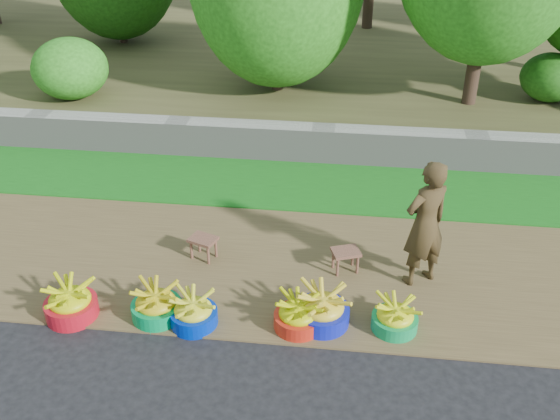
# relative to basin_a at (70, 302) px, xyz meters

# --- Properties ---
(ground_plane) EXTENTS (120.00, 120.00, 0.00)m
(ground_plane) POSITION_rel_basin_a_xyz_m (2.32, -0.17, -0.18)
(ground_plane) COLOR black
(ground_plane) RESTS_ON ground
(dirt_shoulder) EXTENTS (80.00, 2.50, 0.02)m
(dirt_shoulder) POSITION_rel_basin_a_xyz_m (2.32, 1.08, -0.17)
(dirt_shoulder) COLOR brown
(dirt_shoulder) RESTS_ON ground
(grass_verge) EXTENTS (80.00, 1.50, 0.04)m
(grass_verge) POSITION_rel_basin_a_xyz_m (2.32, 3.08, -0.16)
(grass_verge) COLOR #156516
(grass_verge) RESTS_ON ground
(retaining_wall) EXTENTS (80.00, 0.35, 0.55)m
(retaining_wall) POSITION_rel_basin_a_xyz_m (2.32, 3.93, 0.10)
(retaining_wall) COLOR gray
(retaining_wall) RESTS_ON ground
(earth_bank) EXTENTS (80.00, 10.00, 0.50)m
(earth_bank) POSITION_rel_basin_a_xyz_m (2.32, 8.83, 0.07)
(earth_bank) COLOR #474523
(earth_bank) RESTS_ON ground
(basin_a) EXTENTS (0.53, 0.53, 0.40)m
(basin_a) POSITION_rel_basin_a_xyz_m (0.00, 0.00, 0.00)
(basin_a) COLOR #AD101D
(basin_a) RESTS_ON ground
(basin_b) EXTENTS (0.51, 0.51, 0.38)m
(basin_b) POSITION_rel_basin_a_xyz_m (0.87, 0.08, -0.01)
(basin_b) COLOR #008844
(basin_b) RESTS_ON ground
(basin_c) EXTENTS (0.48, 0.48, 0.36)m
(basin_c) POSITION_rel_basin_a_xyz_m (1.27, 0.03, -0.02)
(basin_c) COLOR #0023A4
(basin_c) RESTS_ON ground
(basin_d) EXTENTS (0.49, 0.49, 0.36)m
(basin_d) POSITION_rel_basin_a_xyz_m (2.31, 0.10, -0.02)
(basin_d) COLOR #B52112
(basin_d) RESTS_ON ground
(basin_e) EXTENTS (0.55, 0.55, 0.41)m
(basin_e) POSITION_rel_basin_a_xyz_m (2.55, 0.19, 0.01)
(basin_e) COLOR #0D18AA
(basin_e) RESTS_ON ground
(basin_f) EXTENTS (0.46, 0.46, 0.34)m
(basin_f) POSITION_rel_basin_a_xyz_m (3.27, 0.19, -0.02)
(basin_f) COLOR #0B8744
(basin_f) RESTS_ON ground
(stool_left) EXTENTS (0.37, 0.33, 0.27)m
(stool_left) POSITION_rel_basin_a_xyz_m (1.11, 1.16, 0.06)
(stool_left) COLOR brown
(stool_left) RESTS_ON dirt_shoulder
(stool_right) EXTENTS (0.36, 0.32, 0.27)m
(stool_right) POSITION_rel_basin_a_xyz_m (2.75, 1.11, 0.05)
(stool_right) COLOR brown
(stool_right) RESTS_ON dirt_shoulder
(vendor_woman) EXTENTS (0.63, 0.58, 1.45)m
(vendor_woman) POSITION_rel_basin_a_xyz_m (3.56, 1.03, 0.57)
(vendor_woman) COLOR black
(vendor_woman) RESTS_ON dirt_shoulder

